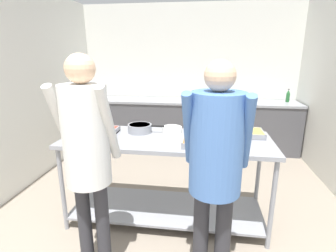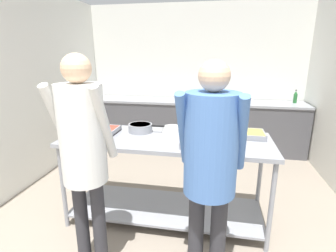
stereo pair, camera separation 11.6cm
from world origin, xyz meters
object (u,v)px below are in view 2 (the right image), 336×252
(serving_tray_roast, at_px, (97,131))
(water_bottle, at_px, (295,97))
(serving_tray_vegetables, at_px, (245,134))
(sauce_pan, at_px, (141,128))
(plate_stack, at_px, (172,130))
(guest_serving_left, at_px, (211,156))
(guest_serving_right, at_px, (83,145))
(serving_tray_greens, at_px, (202,142))

(serving_tray_roast, xyz_separation_m, water_bottle, (2.60, 2.34, 0.07))
(serving_tray_roast, bearing_deg, serving_tray_vegetables, 5.97)
(sauce_pan, relative_size, serving_tray_vegetables, 1.02)
(plate_stack, bearing_deg, serving_tray_vegetables, -0.67)
(serving_tray_roast, height_order, plate_stack, plate_stack)
(serving_tray_roast, distance_m, sauce_pan, 0.47)
(guest_serving_left, xyz_separation_m, guest_serving_right, (-0.94, -0.04, 0.04))
(plate_stack, height_order, water_bottle, water_bottle)
(guest_serving_right, bearing_deg, serving_tray_roast, 109.35)
(serving_tray_greens, height_order, guest_serving_right, guest_serving_right)
(serving_tray_roast, height_order, serving_tray_greens, same)
(guest_serving_left, distance_m, guest_serving_right, 0.94)
(serving_tray_roast, distance_m, guest_serving_left, 1.46)
(serving_tray_roast, relative_size, serving_tray_vegetables, 1.11)
(guest_serving_left, relative_size, water_bottle, 7.48)
(sauce_pan, relative_size, serving_tray_greens, 1.03)
(serving_tray_roast, distance_m, serving_tray_greens, 1.15)
(sauce_pan, xyz_separation_m, guest_serving_left, (0.78, -0.90, 0.09))
(serving_tray_greens, bearing_deg, water_bottle, 59.86)
(serving_tray_roast, xyz_separation_m, serving_tray_greens, (1.14, -0.18, -0.00))
(serving_tray_vegetables, xyz_separation_m, guest_serving_right, (-1.27, -0.99, 0.15))
(plate_stack, xyz_separation_m, water_bottle, (1.81, 2.17, 0.06))
(serving_tray_vegetables, relative_size, water_bottle, 1.69)
(plate_stack, xyz_separation_m, guest_serving_right, (-0.51, -1.00, 0.14))
(guest_serving_left, bearing_deg, serving_tray_roast, 147.50)
(serving_tray_roast, relative_size, plate_stack, 1.93)
(serving_tray_greens, bearing_deg, sauce_pan, 156.05)
(serving_tray_roast, distance_m, serving_tray_vegetables, 1.57)
(sauce_pan, relative_size, plate_stack, 1.78)
(serving_tray_greens, distance_m, serving_tray_vegetables, 0.55)
(serving_tray_roast, xyz_separation_m, guest_serving_right, (0.29, -0.83, 0.15))
(serving_tray_roast, bearing_deg, water_bottle, 41.99)
(guest_serving_left, xyz_separation_m, water_bottle, (1.37, 3.13, -0.04))
(plate_stack, bearing_deg, guest_serving_right, -116.94)
(sauce_pan, distance_m, serving_tray_vegetables, 1.11)
(guest_serving_left, height_order, water_bottle, guest_serving_left)
(sauce_pan, xyz_separation_m, serving_tray_vegetables, (1.11, 0.04, -0.02))
(water_bottle, bearing_deg, serving_tray_greens, -120.14)
(plate_stack, bearing_deg, serving_tray_roast, -167.83)
(sauce_pan, height_order, serving_tray_greens, sauce_pan)
(guest_serving_left, bearing_deg, serving_tray_greens, 98.92)
(plate_stack, height_order, serving_tray_greens, plate_stack)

